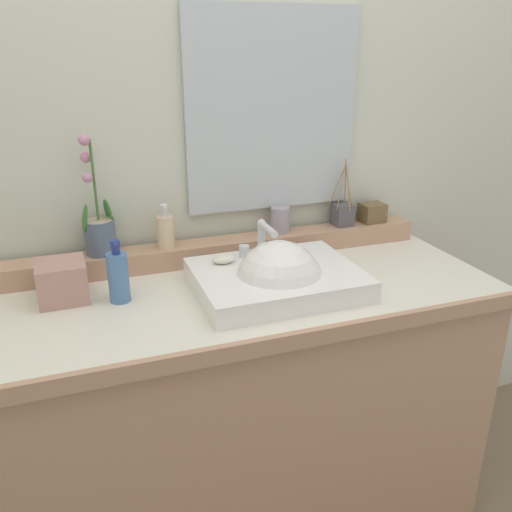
% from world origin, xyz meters
% --- Properties ---
extents(wall_back, '(3.17, 0.20, 2.45)m').
position_xyz_m(wall_back, '(0.00, 0.41, 1.22)').
color(wall_back, beige).
rests_on(wall_back, ground).
extents(vanity_cabinet, '(1.49, 0.61, 0.88)m').
position_xyz_m(vanity_cabinet, '(0.00, -0.00, 0.44)').
color(vanity_cabinet, tan).
rests_on(vanity_cabinet, ground).
extents(back_ledge, '(1.41, 0.10, 0.07)m').
position_xyz_m(back_ledge, '(0.00, 0.24, 0.91)').
color(back_ledge, tan).
rests_on(back_ledge, vanity_cabinet).
extents(sink_basin, '(0.46, 0.36, 0.28)m').
position_xyz_m(sink_basin, '(0.09, -0.05, 0.90)').
color(sink_basin, white).
rests_on(sink_basin, vanity_cabinet).
extents(soap_bar, '(0.07, 0.04, 0.02)m').
position_xyz_m(soap_bar, '(-0.04, 0.06, 0.95)').
color(soap_bar, silver).
rests_on(soap_bar, sink_basin).
extents(potted_plant, '(0.11, 0.09, 0.36)m').
position_xyz_m(potted_plant, '(-0.37, 0.25, 1.02)').
color(potted_plant, slate).
rests_on(potted_plant, back_ledge).
extents(soap_dispenser, '(0.05, 0.06, 0.14)m').
position_xyz_m(soap_dispenser, '(-0.18, 0.23, 1.00)').
color(soap_dispenser, beige).
rests_on(soap_dispenser, back_ledge).
extents(tumbler_cup, '(0.06, 0.06, 0.09)m').
position_xyz_m(tumbler_cup, '(0.22, 0.25, 0.99)').
color(tumbler_cup, '#9C909F').
rests_on(tumbler_cup, back_ledge).
extents(reed_diffuser, '(0.08, 0.08, 0.24)m').
position_xyz_m(reed_diffuser, '(0.45, 0.25, 0.98)').
color(reed_diffuser, '#4E4A4F').
rests_on(reed_diffuser, back_ledge).
extents(trinket_box, '(0.09, 0.07, 0.07)m').
position_xyz_m(trinket_box, '(0.57, 0.25, 0.98)').
color(trinket_box, brown).
rests_on(trinket_box, back_ledge).
extents(lotion_bottle, '(0.06, 0.06, 0.18)m').
position_xyz_m(lotion_bottle, '(-0.35, 0.04, 0.95)').
color(lotion_bottle, '#4C77AC').
rests_on(lotion_bottle, vanity_cabinet).
extents(tissue_box, '(0.13, 0.13, 0.11)m').
position_xyz_m(tissue_box, '(-0.49, 0.10, 0.93)').
color(tissue_box, tan).
rests_on(tissue_box, vanity_cabinet).
extents(mirror, '(0.58, 0.02, 0.63)m').
position_xyz_m(mirror, '(0.20, 0.29, 1.34)').
color(mirror, silver).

